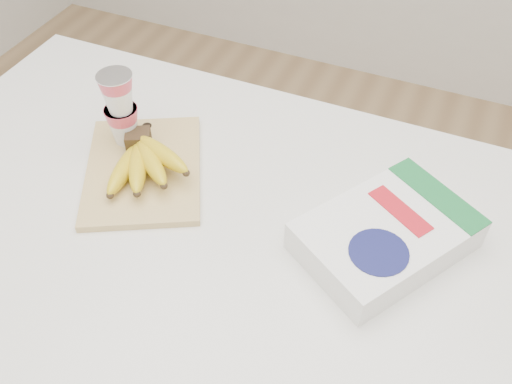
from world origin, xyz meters
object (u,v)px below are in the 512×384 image
yogurt_stack (120,107)px  cereal_box (386,235)px  cutting_board (144,169)px  table (211,348)px  bananas (143,161)px

yogurt_stack → cereal_box: size_ratio=0.46×
cutting_board → cereal_box: (0.48, 0.00, 0.02)m
table → yogurt_stack: bearing=151.5°
table → cutting_board: 0.51m
cutting_board → cereal_box: size_ratio=0.87×
table → cereal_box: size_ratio=3.68×
cutting_board → bananas: bearing=-66.7°
bananas → cutting_board: bearing=140.9°
cutting_board → cereal_box: 0.48m
table → bananas: bearing=157.8°
cutting_board → cereal_box: cereal_box is taller
bananas → yogurt_stack: bearing=142.1°
yogurt_stack → cereal_box: (0.55, -0.05, -0.07)m
cutting_board → bananas: bananas is taller
yogurt_stack → cereal_box: bearing=-5.3°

